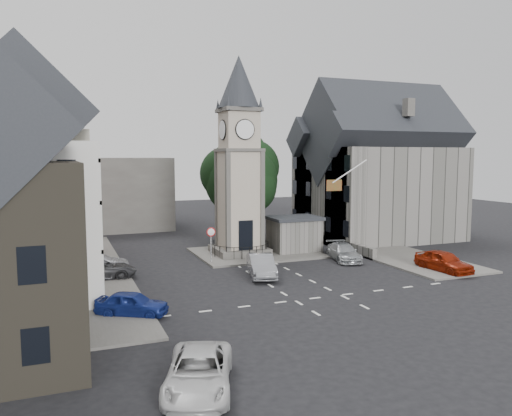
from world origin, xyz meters
name	(u,v)px	position (x,y,z in m)	size (l,w,h in m)	color
ground	(279,277)	(0.00, 0.00, 0.00)	(120.00, 120.00, 0.00)	black
pavement_west	(82,272)	(-12.50, 6.00, 0.07)	(6.00, 30.00, 0.14)	#595651
pavement_east	(362,245)	(12.00, 8.00, 0.07)	(6.00, 26.00, 0.14)	#595651
central_island	(256,253)	(1.50, 8.00, 0.08)	(10.00, 8.00, 0.16)	#595651
road_markings	(318,298)	(0.00, -5.50, 0.01)	(20.00, 8.00, 0.01)	silver
clock_tower	(239,157)	(0.00, 7.99, 8.12)	(4.86, 4.86, 16.25)	#4C4944
stone_shelter	(294,234)	(4.80, 7.50, 1.55)	(4.30, 3.30, 3.08)	#5A5953
town_tree	(241,169)	(2.00, 13.00, 6.97)	(7.20, 7.20, 10.80)	black
warning_sign_post	(211,238)	(-3.20, 5.43, 2.03)	(0.70, 0.19, 2.85)	black
terrace_pink	(36,175)	(-15.50, 16.00, 6.58)	(8.10, 7.60, 12.80)	#E0A49A
terrace_cream	(32,179)	(-15.50, 8.00, 6.58)	(8.10, 7.60, 12.80)	beige
terrace_tudor	(26,193)	(-15.50, 0.00, 6.19)	(8.10, 7.60, 12.00)	silver
backdrop_west	(76,194)	(-12.00, 28.00, 4.00)	(20.00, 10.00, 8.00)	#4C4944
east_building	(377,176)	(15.59, 11.00, 6.26)	(14.40, 11.40, 12.60)	#5A5953
east_boundary_wall	(324,239)	(9.20, 10.00, 0.45)	(0.40, 16.00, 0.90)	#5A5953
flagpole	(350,171)	(8.00, 4.00, 7.00)	(3.68, 0.10, 2.74)	white
car_west_blue	(132,304)	(-10.52, -4.81, 0.64)	(1.51, 3.75, 1.28)	navy
car_west_silver	(97,264)	(-11.50, 5.42, 0.71)	(1.50, 4.30, 1.42)	gray
car_west_grey	(99,270)	(-11.50, 3.75, 0.68)	(2.25, 4.87, 1.35)	#333336
car_island_silver	(261,266)	(-1.11, 0.50, 0.76)	(1.61, 4.61, 1.52)	gray
car_island_east	(344,252)	(6.96, 3.01, 0.66)	(1.85, 4.56, 1.32)	#A2A6AA
car_east_red	(444,261)	(11.50, -3.00, 0.76)	(1.81, 4.49, 1.53)	maroon
van_sw_white	(199,372)	(-9.50, -14.12, 0.68)	(2.24, 4.86, 1.35)	silver
pedestrian	(353,234)	(11.50, 8.73, 0.96)	(0.70, 0.46, 1.92)	#BCAB9B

